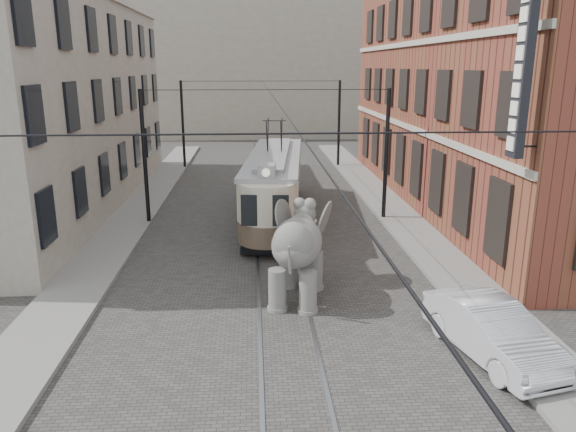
{
  "coord_description": "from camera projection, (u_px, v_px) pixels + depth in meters",
  "views": [
    {
      "loc": [
        -0.82,
        -18.41,
        6.95
      ],
      "look_at": [
        0.31,
        -0.71,
        2.1
      ],
      "focal_mm": 34.33,
      "sensor_mm": 36.0,
      "label": 1
    }
  ],
  "objects": [
    {
      "name": "elephant",
      "position": [
        297.0,
        256.0,
        16.62
      ],
      "size": [
        3.48,
        5.04,
        2.82
      ],
      "primitive_type": null,
      "rotation": [
        0.0,
        0.0,
        -0.22
      ],
      "color": "slate",
      "rests_on": "ground"
    },
    {
      "name": "catenary",
      "position": [
        268.0,
        161.0,
        23.62
      ],
      "size": [
        11.0,
        30.2,
        6.0
      ],
      "primitive_type": null,
      "color": "black",
      "rests_on": "ground"
    },
    {
      "name": "brick_building",
      "position": [
        490.0,
        86.0,
        27.37
      ],
      "size": [
        8.0,
        26.0,
        12.0
      ],
      "primitive_type": "cube",
      "color": "brown",
      "rests_on": "ground"
    },
    {
      "name": "tram_rails",
      "position": [
        278.0,
        267.0,
        19.61
      ],
      "size": [
        1.54,
        80.0,
        0.02
      ],
      "primitive_type": null,
      "color": "slate",
      "rests_on": "ground"
    },
    {
      "name": "parked_car",
      "position": [
        492.0,
        331.0,
        13.45
      ],
      "size": [
        2.41,
        4.43,
        1.39
      ],
      "primitive_type": "imported",
      "rotation": [
        0.0,
        0.0,
        0.23
      ],
      "color": "#B8B8BD",
      "rests_on": "ground"
    },
    {
      "name": "sidewalk_left",
      "position": [
        92.0,
        270.0,
        19.19
      ],
      "size": [
        2.0,
        60.0,
        0.15
      ],
      "primitive_type": "cube",
      "color": "slate",
      "rests_on": "ground"
    },
    {
      "name": "tram",
      "position": [
        275.0,
        169.0,
        25.58
      ],
      "size": [
        3.48,
        11.72,
        4.58
      ],
      "primitive_type": null,
      "rotation": [
        0.0,
        0.0,
        -0.1
      ],
      "color": "beige",
      "rests_on": "ground"
    },
    {
      "name": "ground",
      "position": [
        278.0,
        268.0,
        19.61
      ],
      "size": [
        120.0,
        120.0,
        0.0
      ],
      "primitive_type": "plane",
      "color": "#44413E"
    },
    {
      "name": "sidewalk_right",
      "position": [
        443.0,
        262.0,
        19.96
      ],
      "size": [
        2.0,
        60.0,
        0.15
      ],
      "primitive_type": "cube",
      "color": "slate",
      "rests_on": "ground"
    },
    {
      "name": "distant_block",
      "position": [
        260.0,
        65.0,
        56.27
      ],
      "size": [
        28.0,
        10.0,
        14.0
      ],
      "primitive_type": "cube",
      "color": "gray",
      "rests_on": "ground"
    },
    {
      "name": "stucco_building",
      "position": [
        47.0,
        107.0,
        27.24
      ],
      "size": [
        7.0,
        24.0,
        10.0
      ],
      "primitive_type": "cube",
      "color": "gray",
      "rests_on": "ground"
    }
  ]
}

